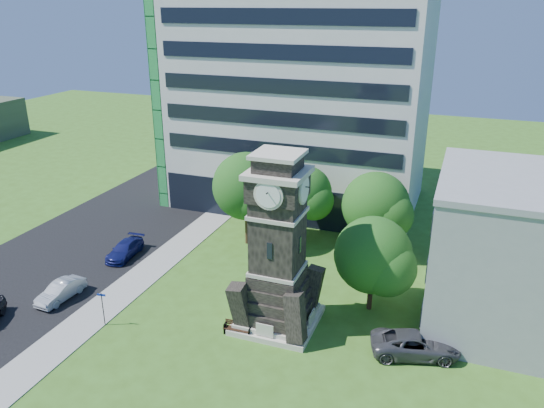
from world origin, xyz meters
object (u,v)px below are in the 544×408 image
at_px(clock_tower, 278,254).
at_px(street_sign, 103,305).
at_px(car_street_north, 125,249).
at_px(car_street_mid, 61,291).
at_px(car_east_lot, 415,344).
at_px(park_bench, 238,328).

xyz_separation_m(clock_tower, street_sign, (-11.03, -4.47, -3.71)).
bearing_deg(street_sign, car_street_north, 108.64).
bearing_deg(street_sign, car_street_mid, 152.94).
bearing_deg(clock_tower, street_sign, -157.93).
bearing_deg(car_east_lot, street_sign, 84.83).
bearing_deg(park_bench, car_east_lot, 7.03).
distance_m(car_east_lot, street_sign, 20.81).
relative_size(clock_tower, car_street_north, 2.72).
distance_m(clock_tower, car_street_north, 17.29).
bearing_deg(park_bench, clock_tower, 46.29).
relative_size(car_street_north, park_bench, 2.36).
height_order(car_street_north, car_east_lot, car_east_lot).
bearing_deg(clock_tower, car_street_north, 162.91).
height_order(clock_tower, street_sign, clock_tower).
bearing_deg(car_street_mid, park_bench, 5.48).
distance_m(car_street_north, park_bench, 15.69).
bearing_deg(car_street_mid, car_street_north, 91.50).
bearing_deg(car_street_north, clock_tower, -22.50).
relative_size(clock_tower, car_street_mid, 3.01).
xyz_separation_m(clock_tower, car_east_lot, (9.34, -0.32, -4.51)).
height_order(clock_tower, car_street_mid, clock_tower).
bearing_deg(car_east_lot, car_street_mid, 78.82).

